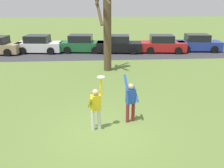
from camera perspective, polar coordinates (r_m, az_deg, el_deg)
The scene contains 11 objects.
ground_plane at distance 9.49m, azimuth -1.58°, elevation -10.83°, with size 120.00×120.00×0.00m, color olive.
person_catcher at distance 9.14m, azimuth -3.85°, elevation -5.18°, with size 0.58×0.48×2.08m.
person_defender at distance 9.72m, azimuth 4.42°, elevation -3.64°, with size 0.63×0.57×2.04m.
frisbee_disc at distance 8.81m, azimuth -2.65°, elevation 1.64°, with size 0.27×0.27×0.02m, color white.
parked_car_white at distance 23.76m, azimuth -16.81°, elevation 8.87°, with size 4.26×2.36×1.59m.
parked_car_green at distance 23.20m, azimuth -7.08°, elevation 9.31°, with size 4.26×2.36×1.59m.
parked_car_black at distance 22.80m, azimuth 1.58°, elevation 9.26°, with size 4.26×2.36×1.59m.
parked_car_red at distance 23.38m, azimuth 11.82°, elevation 9.12°, with size 4.26×2.36×1.59m.
parked_car_blue at distance 24.82m, azimuth 19.55°, elevation 9.01°, with size 4.26×2.36×1.59m.
parking_strip at distance 23.01m, azimuth -2.46°, elevation 7.51°, with size 28.76×6.40×0.01m, color #38383D.
bare_tree_tall at distance 16.55m, azimuth -1.32°, elevation 12.84°, with size 1.45×2.01×6.32m.
Camera 1 is at (-0.30, -8.18, 4.80)m, focal length 38.82 mm.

